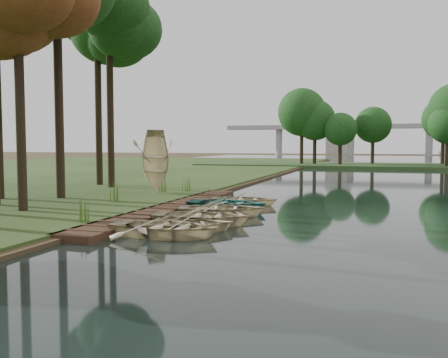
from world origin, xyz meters
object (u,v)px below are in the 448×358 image
(stored_rowboat, at_px, (155,186))
(boardwalk, at_px, (169,209))
(rowboat_0, at_px, (164,225))
(rowboat_1, at_px, (188,222))
(rowboat_2, at_px, (201,215))

(stored_rowboat, bearing_deg, boardwalk, -109.46)
(rowboat_0, distance_m, stored_rowboat, 12.98)
(rowboat_0, height_order, rowboat_1, rowboat_0)
(boardwalk, bearing_deg, rowboat_0, -67.87)
(rowboat_1, bearing_deg, stored_rowboat, 6.98)
(rowboat_0, bearing_deg, stored_rowboat, 28.92)
(boardwalk, height_order, rowboat_1, rowboat_1)
(boardwalk, distance_m, stored_rowboat, 6.56)
(boardwalk, bearing_deg, stored_rowboat, 121.19)
(boardwalk, relative_size, rowboat_2, 4.17)
(rowboat_0, bearing_deg, rowboat_1, -17.00)
(boardwalk, xyz_separation_m, rowboat_2, (2.77, -3.28, 0.30))
(rowboat_1, bearing_deg, rowboat_0, 136.89)
(rowboat_0, distance_m, rowboat_2, 2.74)
(rowboat_2, height_order, stored_rowboat, stored_rowboat)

